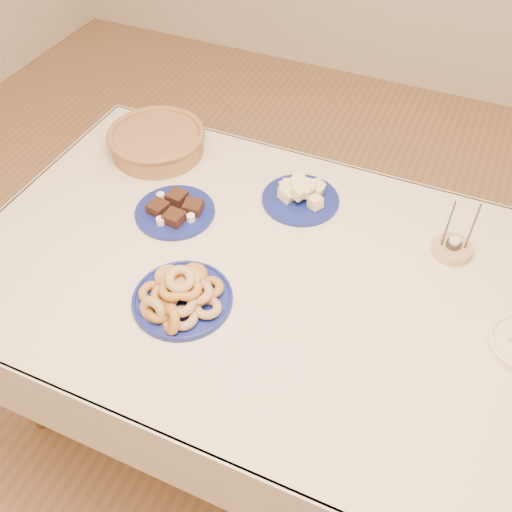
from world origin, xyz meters
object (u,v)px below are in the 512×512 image
(dining_table, at_px, (263,292))
(melon_plate, at_px, (300,194))
(brownie_plate, at_px, (175,210))
(candle_holder, at_px, (452,248))
(donut_platter, at_px, (181,295))
(wicker_basket, at_px, (157,141))

(dining_table, xyz_separation_m, melon_plate, (-0.01, 0.32, 0.13))
(brownie_plate, bearing_deg, candle_holder, 12.27)
(donut_platter, distance_m, candle_holder, 0.79)
(dining_table, distance_m, wicker_basket, 0.67)
(wicker_basket, bearing_deg, brownie_plate, -50.51)
(melon_plate, bearing_deg, brownie_plate, -147.01)
(wicker_basket, distance_m, candle_holder, 1.03)
(dining_table, height_order, brownie_plate, brownie_plate)
(dining_table, distance_m, candle_holder, 0.56)
(melon_plate, relative_size, candle_holder, 1.47)
(candle_holder, bearing_deg, dining_table, -149.65)
(melon_plate, distance_m, brownie_plate, 0.40)
(melon_plate, bearing_deg, dining_table, -88.43)
(brownie_plate, distance_m, wicker_basket, 0.33)
(donut_platter, distance_m, brownie_plate, 0.36)
(wicker_basket, relative_size, candle_holder, 2.24)
(brownie_plate, distance_m, candle_holder, 0.83)
(melon_plate, height_order, brownie_plate, melon_plate)
(donut_platter, height_order, wicker_basket, donut_platter)
(candle_holder, bearing_deg, donut_platter, -142.48)
(wicker_basket, bearing_deg, donut_platter, -54.39)
(donut_platter, distance_m, melon_plate, 0.54)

